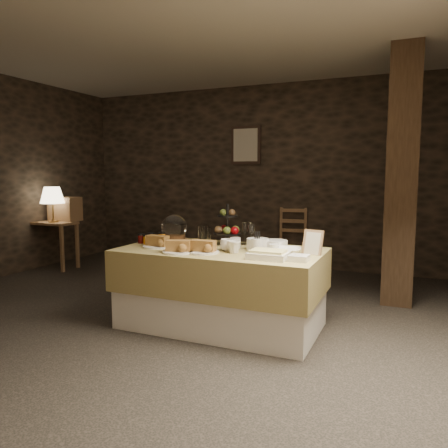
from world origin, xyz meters
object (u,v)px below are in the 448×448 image
at_px(buffet_table, 221,282).
at_px(table_lamp, 52,196).
at_px(chair, 293,242).
at_px(timber_column, 402,177).
at_px(wine_rack, 65,209).
at_px(fruit_stand, 228,229).
at_px(console_table, 54,231).

bearing_deg(buffet_table, table_lamp, 159.01).
relative_size(buffet_table, table_lamp, 3.55).
relative_size(chair, timber_column, 0.26).
xyz_separation_m(buffet_table, chair, (-0.01, 2.52, -0.02)).
xyz_separation_m(chair, timber_column, (1.41, -1.16, 0.92)).
height_order(wine_rack, fruit_stand, fruit_stand).
xyz_separation_m(console_table, chair, (3.11, 1.29, -0.15)).
distance_m(wine_rack, chair, 3.28).
bearing_deg(fruit_stand, wine_rack, 159.30).
bearing_deg(console_table, wine_rack, 74.48).
bearing_deg(console_table, chair, 22.57).
relative_size(table_lamp, wine_rack, 1.17).
bearing_deg(chair, console_table, -166.06).
relative_size(wine_rack, fruit_stand, 1.13).
relative_size(wine_rack, timber_column, 0.16).
distance_m(table_lamp, fruit_stand, 3.17).
height_order(table_lamp, timber_column, timber_column).
relative_size(console_table, chair, 0.99).
relative_size(console_table, fruit_stand, 1.79).
bearing_deg(chair, wine_rack, -168.65).
bearing_deg(buffet_table, fruit_stand, 99.67).
xyz_separation_m(buffet_table, wine_rack, (-3.07, 1.41, 0.44)).
bearing_deg(console_table, fruit_stand, -17.39).
bearing_deg(table_lamp, chair, 23.69).
height_order(table_lamp, fruit_stand, table_lamp).
distance_m(buffet_table, wine_rack, 3.41).
height_order(console_table, fruit_stand, fruit_stand).
bearing_deg(wine_rack, fruit_stand, -20.70).
xyz_separation_m(table_lamp, wine_rack, (0.00, 0.23, -0.20)).
height_order(buffet_table, chair, chair).
height_order(buffet_table, table_lamp, table_lamp).
bearing_deg(console_table, timber_column, 1.63).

